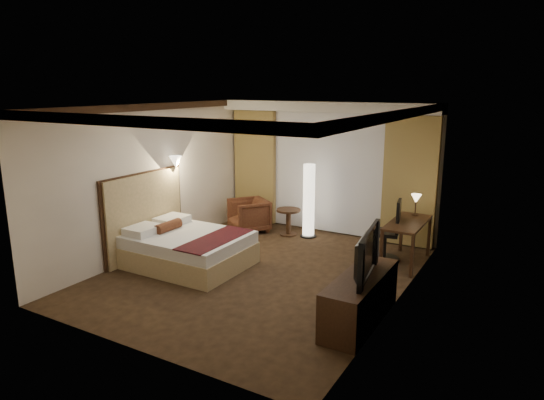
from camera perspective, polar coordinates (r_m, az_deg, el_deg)
The scene contains 21 objects.
floor at distance 8.05m, azimuth -1.44°, elevation -8.56°, with size 4.50×5.50×0.01m, color black.
ceiling at distance 7.48m, azimuth -1.56°, elevation 11.01°, with size 4.50×5.50×0.01m, color white.
back_wall at distance 10.06m, azimuth 6.72°, elevation 3.79°, with size 4.50×0.02×2.70m, color beige.
left_wall at distance 9.01m, azimuth -13.81°, elevation 2.38°, with size 0.02×5.50×2.70m, color beige.
right_wall at distance 6.79m, azimuth 14.94°, elevation -1.22°, with size 0.02×5.50×2.70m, color beige.
crown_molding at distance 7.48m, azimuth -1.56°, elevation 10.55°, with size 4.50×5.50×0.12m, color black, non-canonical shape.
soffit at distance 9.70m, azimuth 6.32°, elevation 10.88°, with size 4.50×0.50×0.20m, color white.
curtain_sheer at distance 10.00m, azimuth 6.52°, elevation 3.16°, with size 2.48×0.04×2.45m, color silver.
curtain_left_drape at distance 10.73m, azimuth -1.97°, elevation 3.93°, with size 1.00×0.14×2.45m, color #A7934C.
curtain_right_drape at distance 9.41m, azimuth 15.90°, elevation 2.09°, with size 1.00×0.14×2.45m, color #A7934C.
wall_sconce at distance 9.18m, azimuth -11.27°, elevation 4.42°, with size 0.24×0.24×0.24m, color white, non-canonical shape.
bed at distance 8.40m, azimuth -9.77°, elevation -5.77°, with size 1.92×1.50×0.56m, color white, non-canonical shape.
headboard at distance 8.90m, azimuth -14.71°, elevation -1.78°, with size 0.12×1.80×1.50m, color tan, non-canonical shape.
armchair at distance 10.19m, azimuth -2.75°, elevation -1.62°, with size 0.73×0.69×0.75m, color #4D2117.
side_table at distance 9.94m, azimuth 1.95°, elevation -2.61°, with size 0.50×0.50×0.55m, color black, non-canonical shape.
floor_lamp at distance 9.73m, azimuth 4.35°, elevation -0.08°, with size 0.32×0.32×1.50m, color white, non-canonical shape.
desk at distance 8.65m, azimuth 15.52°, elevation -4.85°, with size 0.55×1.29×0.75m, color black, non-canonical shape.
desk_lamp at distance 8.97m, azimuth 16.54°, elevation -0.66°, with size 0.18×0.18×0.34m, color #FFD899, non-canonical shape.
office_chair at distance 8.64m, azimuth 13.20°, elevation -3.50°, with size 0.53×0.53×1.11m, color black, non-canonical shape.
dresser at distance 6.48m, azimuth 10.32°, elevation -11.38°, with size 0.50×1.63×0.63m, color black, non-canonical shape.
television at distance 6.25m, azimuth 10.31°, elevation -5.95°, with size 1.14×0.65×0.15m, color black.
Camera 1 is at (3.90, -6.37, 3.00)m, focal length 32.00 mm.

